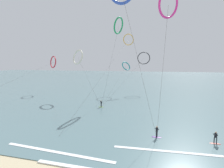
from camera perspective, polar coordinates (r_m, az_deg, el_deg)
sea_water at (r=115.97m, az=10.46°, el=1.62°), size 400.00×200.00×0.08m
surfer_violet at (r=26.58m, az=14.60°, el=-15.24°), size 1.40×0.69×1.70m
surfer_coral at (r=27.60m, az=31.05°, el=-15.19°), size 1.40×0.69×1.70m
surfer_lime at (r=42.12m, az=-3.62°, el=-6.66°), size 1.40×0.72×1.70m
kite_teal at (r=58.53m, az=4.67°, el=5.94°), size 4.63×20.74×11.21m
kite_amber at (r=70.37m, az=5.40°, el=14.39°), size 4.86×49.09×22.10m
kite_magenta at (r=25.93m, az=18.18°, el=23.80°), size 3.20×3.35×20.26m
kite_emerald at (r=51.84m, az=2.17°, el=18.76°), size 3.38×13.30×23.74m
kite_ivory at (r=54.24m, az=-11.22°, el=8.73°), size 13.10×11.95×14.86m
kite_crimson at (r=67.20m, az=-18.94°, el=6.88°), size 4.21×42.06×13.30m
kite_charcoal at (r=65.82m, az=10.45°, el=8.41°), size 10.48×27.53×14.84m
wave_crest_mid at (r=23.25m, az=-17.72°, el=-20.81°), size 14.78×1.36×0.12m
wave_crest_far at (r=23.45m, az=17.47°, el=-20.55°), size 12.81×1.30×0.12m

